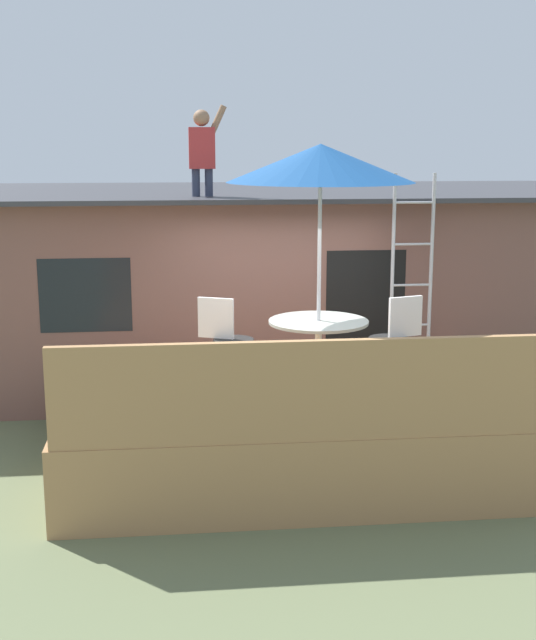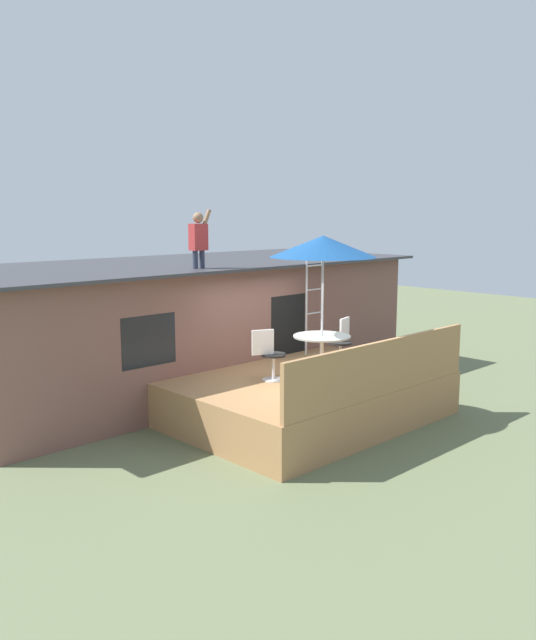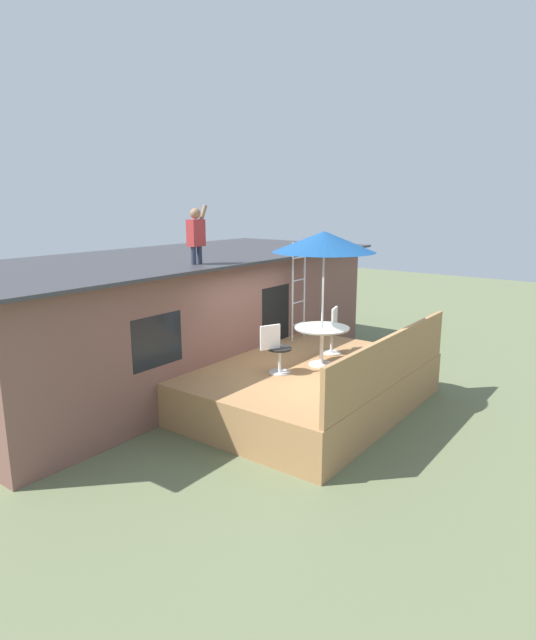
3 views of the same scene
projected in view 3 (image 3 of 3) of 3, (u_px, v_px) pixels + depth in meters
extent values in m
plane|color=#66704C|center=(309.00, 406.00, 10.16)|extent=(40.00, 40.00, 0.00)
cube|color=brown|center=(175.00, 316.00, 11.96)|extent=(10.00, 4.00, 2.64)
cube|color=#38383D|center=(173.00, 257.00, 11.67)|extent=(10.50, 4.50, 0.06)
cube|color=black|center=(157.00, 341.00, 8.94)|extent=(1.10, 0.03, 0.90)
cube|color=black|center=(275.00, 330.00, 11.75)|extent=(1.00, 0.03, 2.00)
cube|color=#A87A4C|center=(309.00, 387.00, 10.08)|extent=(4.74, 3.41, 0.80)
cube|color=#A87A4C|center=(393.00, 359.00, 8.93)|extent=(4.64, 0.08, 0.90)
cylinder|color=silver|center=(321.00, 364.00, 10.11)|extent=(0.48, 0.48, 0.03)
cylinder|color=silver|center=(322.00, 346.00, 10.03)|extent=(0.07, 0.07, 0.71)
cylinder|color=#999E93|center=(322.00, 328.00, 9.95)|extent=(1.04, 1.04, 0.03)
cylinder|color=silver|center=(323.00, 304.00, 9.84)|extent=(0.04, 0.04, 2.40)
cone|color=#194C8C|center=(324.00, 242.00, 9.59)|extent=(1.90, 1.90, 0.38)
cylinder|color=silver|center=(292.00, 293.00, 11.61)|extent=(0.04, 0.04, 2.20)
cylinder|color=silver|center=(304.00, 290.00, 11.98)|extent=(0.04, 0.04, 2.20)
cylinder|color=silver|center=(298.00, 324.00, 11.96)|extent=(0.48, 0.03, 0.03)
cylinder|color=silver|center=(298.00, 302.00, 11.85)|extent=(0.48, 0.03, 0.03)
cylinder|color=silver|center=(299.00, 280.00, 11.74)|extent=(0.48, 0.03, 0.03)
cylinder|color=silver|center=(299.00, 258.00, 11.63)|extent=(0.48, 0.03, 0.03)
cylinder|color=#33384C|center=(194.00, 256.00, 9.96)|extent=(0.10, 0.10, 0.34)
cylinder|color=#33384C|center=(200.00, 255.00, 10.09)|extent=(0.10, 0.10, 0.34)
cube|color=#B73333|center=(196.00, 233.00, 9.93)|extent=(0.32, 0.20, 0.50)
sphere|color=#997051|center=(195.00, 213.00, 9.85)|extent=(0.20, 0.20, 0.20)
cylinder|color=#997051|center=(202.00, 216.00, 10.01)|extent=(0.26, 0.08, 0.44)
cylinder|color=silver|center=(280.00, 372.00, 9.65)|extent=(0.40, 0.40, 0.02)
cylinder|color=silver|center=(280.00, 361.00, 9.60)|extent=(0.06, 0.06, 0.44)
cylinder|color=black|center=(280.00, 349.00, 9.55)|extent=(0.44, 0.44, 0.04)
cube|color=silver|center=(270.00, 337.00, 9.40)|extent=(0.38, 0.19, 0.44)
cylinder|color=silver|center=(331.00, 353.00, 10.89)|extent=(0.40, 0.40, 0.02)
cylinder|color=silver|center=(332.00, 342.00, 10.84)|extent=(0.06, 0.06, 0.44)
cylinder|color=black|center=(332.00, 332.00, 10.79)|extent=(0.44, 0.44, 0.04)
cube|color=silver|center=(334.00, 318.00, 10.92)|extent=(0.39, 0.15, 0.44)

